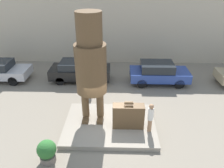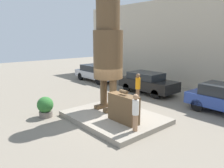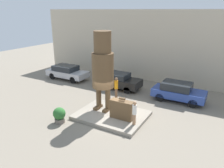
% 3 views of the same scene
% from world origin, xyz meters
% --- Properties ---
extents(ground_plane, '(60.00, 60.00, 0.00)m').
position_xyz_m(ground_plane, '(0.00, 0.00, 0.00)').
color(ground_plane, gray).
extents(pedestal, '(4.75, 3.62, 0.24)m').
position_xyz_m(pedestal, '(0.00, 0.00, 0.12)').
color(pedestal, gray).
rests_on(pedestal, ground_plane).
extents(building_backdrop, '(28.00, 0.60, 7.22)m').
position_xyz_m(building_backdrop, '(0.00, 9.41, 3.61)').
color(building_backdrop, beige).
rests_on(building_backdrop, ground_plane).
extents(statue_figure, '(1.52, 1.52, 5.63)m').
position_xyz_m(statue_figure, '(-0.92, 0.38, 3.53)').
color(statue_figure, brown).
rests_on(statue_figure, pedestal).
extents(giant_suitcase, '(1.58, 0.54, 1.50)m').
position_xyz_m(giant_suitcase, '(0.94, -0.27, 0.89)').
color(giant_suitcase, brown).
rests_on(giant_suitcase, pedestal).
extents(tourist, '(0.27, 0.27, 1.58)m').
position_xyz_m(tourist, '(1.99, -0.61, 1.10)').
color(tourist, '#A87A56').
rests_on(tourist, pedestal).
extents(parked_car_silver, '(4.58, 1.90, 1.50)m').
position_xyz_m(parked_car_silver, '(-8.59, 5.31, 0.81)').
color(parked_car_silver, '#B7B7BC').
rests_on(parked_car_silver, ground_plane).
extents(parked_car_black, '(4.39, 1.86, 1.52)m').
position_xyz_m(parked_car_black, '(-2.44, 5.44, 0.81)').
color(parked_car_black, black).
rests_on(parked_car_black, ground_plane).
extents(parked_car_blue, '(4.21, 1.86, 1.56)m').
position_xyz_m(parked_car_blue, '(3.33, 5.17, 0.83)').
color(parked_car_blue, '#284293').
rests_on(parked_car_blue, ground_plane).
extents(planter_pot, '(0.83, 0.83, 1.07)m').
position_xyz_m(planter_pot, '(-2.60, -2.44, 0.56)').
color(planter_pot, '#70665B').
rests_on(planter_pot, ground_plane).
extents(worker_hivis, '(0.31, 0.31, 1.81)m').
position_xyz_m(worker_hivis, '(-1.41, 3.27, 0.99)').
color(worker_hivis, brown).
rests_on(worker_hivis, ground_plane).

